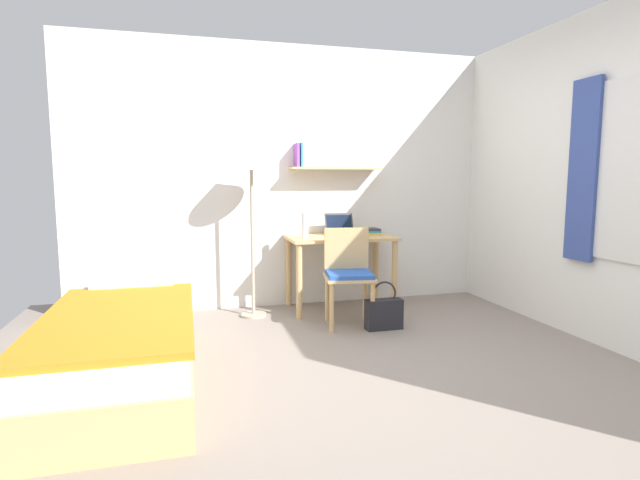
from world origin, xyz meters
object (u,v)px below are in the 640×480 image
Objects in this scene: bed at (123,346)px; water_bottle at (305,226)px; laptop at (340,230)px; desk_chair at (348,271)px; standing_lamp at (251,166)px; book_stack at (370,232)px; desk at (340,249)px; handbag at (384,313)px.

water_bottle reaches higher than bed.
laptop is (1.89, 1.44, 0.55)m from bed.
standing_lamp is (-0.78, 0.47, 0.92)m from desk_chair.
book_stack is (1.20, 0.10, -0.64)m from standing_lamp.
handbag is (0.16, -0.75, -0.45)m from desk.
laptop is 0.31m from book_stack.
desk is 4.36× the size of water_bottle.
standing_lamp is 1.36m from book_stack.
standing_lamp reaches higher than laptop.
bed is 8.03× the size of book_stack.
desk_chair is 0.65m from water_bottle.
laptop is at bearing 79.38° from desk_chair.
desk is 0.21m from laptop.
bed is at bearing -127.29° from standing_lamp.
standing_lamp is 1.10m from laptop.
standing_lamp reaches higher than desk_chair.
desk is 2.48× the size of handbag.
book_stack is at bearing 32.68° from bed.
bed is 2.66m from book_stack.
desk_chair is at bearing -100.62° from laptop.
desk_chair is at bearing -99.75° from desk.
water_bottle is at bearing -2.56° from standing_lamp.
book_stack is at bearing 78.02° from handbag.
water_bottle is (0.50, -0.02, -0.55)m from standing_lamp.
water_bottle is (-0.38, -0.07, 0.25)m from desk.
book_stack reaches higher than bed.
desk is at bearing 11.01° from water_bottle.
book_stack is (0.30, -0.03, -0.02)m from laptop.
book_stack reaches higher than desk.
laptop reaches higher than bed.
laptop is 1.06m from handbag.
bed is 2.06m from water_bottle.
laptop reaches higher than book_stack.
bed reaches higher than handbag.
desk reaches higher than handbag.
desk is 0.66× the size of standing_lamp.
laptop is 0.43m from water_bottle.
desk is at bearing 36.01° from bed.
laptop reaches higher than desk_chair.
bed is 1.23× the size of standing_lamp.
desk_chair is (-0.09, -0.52, -0.12)m from desk.
desk_chair is 3.49× the size of book_stack.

